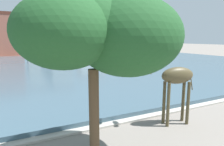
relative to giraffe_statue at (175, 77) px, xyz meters
name	(u,v)px	position (x,y,z in m)	size (l,w,h in m)	color
harbor_water	(53,67)	(-2.44, 25.64, -2.56)	(86.09, 47.94, 0.39)	#3D5666
quay_edge_coping	(124,121)	(-2.44, 1.41, -2.69)	(86.09, 0.50, 0.12)	#ADA89E
giraffe_statue	(175,77)	(0.00, 0.00, 0.00)	(3.06, 1.14, 5.39)	#4C4228
sailboat_green	(113,57)	(12.56, 32.99, -2.14)	(3.26, 7.06, 7.02)	#236B42
shade_tree	(103,34)	(-5.00, -1.52, 2.29)	(6.09, 4.08, 6.50)	brown
townhouse_wide_warehouse	(7,35)	(-9.69, 54.85, 3.24)	(7.97, 5.98, 11.97)	#8E5142
townhouse_tall_gabled	(40,36)	(-0.96, 55.55, 2.87)	(8.01, 6.36, 11.22)	gray
townhouse_corner_house	(59,36)	(4.62, 54.25, 2.87)	(6.46, 6.83, 11.21)	gray
townhouse_end_terrace	(91,41)	(14.72, 54.13, 1.52)	(8.72, 5.76, 8.53)	beige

